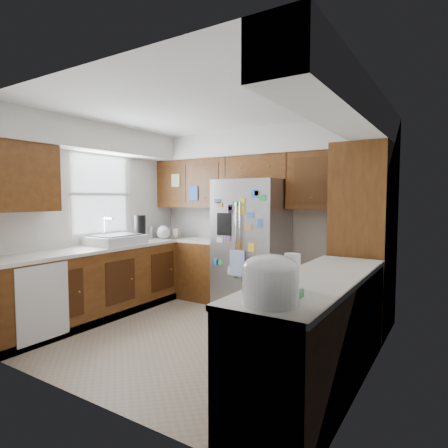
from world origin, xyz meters
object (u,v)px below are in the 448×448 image
(rice_cooker, at_px, (270,278))
(paper_towel, at_px, (292,271))
(pantry, at_px, (364,239))
(fridge, at_px, (252,245))

(rice_cooker, xyz_separation_m, paper_towel, (-0.03, 0.43, -0.03))
(pantry, bearing_deg, fridge, 177.94)
(pantry, bearing_deg, rice_cooker, -90.01)
(rice_cooker, height_order, paper_towel, rice_cooker)
(rice_cooker, bearing_deg, pantry, 89.99)
(fridge, relative_size, rice_cooker, 5.20)
(pantry, height_order, rice_cooker, pantry)
(pantry, height_order, paper_towel, pantry)
(pantry, distance_m, paper_towel, 2.10)
(fridge, bearing_deg, rice_cooker, -59.87)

